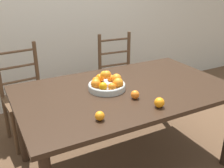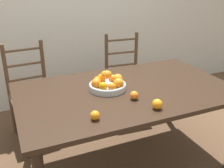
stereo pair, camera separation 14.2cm
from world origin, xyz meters
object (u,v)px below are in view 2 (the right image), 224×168
object	(u,v)px
fruit_bowl	(108,84)
chair_left	(31,96)
orange_loose_0	(157,104)
orange_loose_2	(134,95)
orange_loose_1	(95,115)
chair_right	(125,80)

from	to	relation	value
fruit_bowl	chair_left	world-z (taller)	chair_left
orange_loose_0	orange_loose_2	bearing A→B (deg)	110.36
orange_loose_0	orange_loose_1	distance (m)	0.45
fruit_bowl	orange_loose_0	world-z (taller)	fruit_bowl
orange_loose_0	chair_left	distance (m)	1.46
fruit_bowl	chair_left	distance (m)	1.00
orange_loose_1	orange_loose_2	bearing A→B (deg)	23.98
orange_loose_2	chair_left	size ratio (longest dim) A/B	0.07
orange_loose_2	orange_loose_0	bearing A→B (deg)	-69.64
fruit_bowl	orange_loose_1	bearing A→B (deg)	-122.25
orange_loose_1	chair_left	distance (m)	1.26
orange_loose_0	chair_left	xyz separation A→B (m)	(-0.73, 1.22, -0.32)
orange_loose_2	chair_left	xyz separation A→B (m)	(-0.66, 1.02, -0.32)
chair_left	orange_loose_0	bearing A→B (deg)	-64.02
orange_loose_0	orange_loose_1	size ratio (longest dim) A/B	1.17
orange_loose_2	chair_right	size ratio (longest dim) A/B	0.07
chair_left	chair_right	size ratio (longest dim) A/B	1.00
chair_right	orange_loose_0	bearing A→B (deg)	-102.04
fruit_bowl	orange_loose_1	size ratio (longest dim) A/B	4.85
orange_loose_2	chair_left	bearing A→B (deg)	122.93
orange_loose_0	chair_right	size ratio (longest dim) A/B	0.07
chair_left	orange_loose_1	bearing A→B (deg)	-81.71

